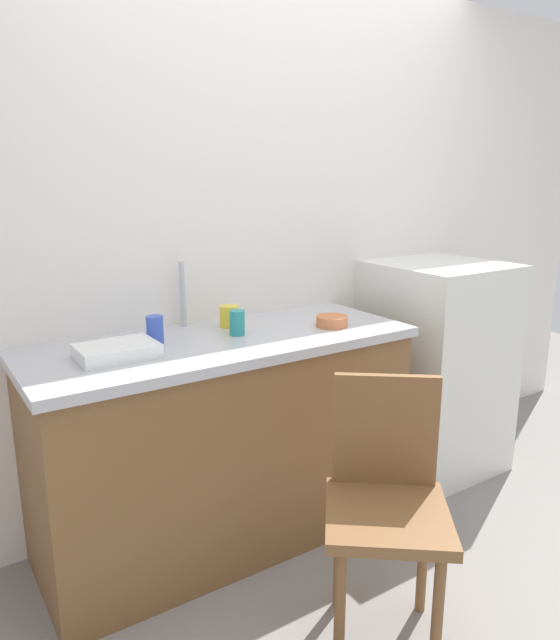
{
  "coord_description": "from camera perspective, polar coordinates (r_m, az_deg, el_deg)",
  "views": [
    {
      "loc": [
        -1.48,
        -1.41,
        1.55
      ],
      "look_at": [
        -0.16,
        0.6,
        0.96
      ],
      "focal_mm": 33.12,
      "sensor_mm": 36.0,
      "label": 1
    }
  ],
  "objects": [
    {
      "name": "ground_plane",
      "position": [
        2.57,
        11.42,
        -23.57
      ],
      "size": [
        8.0,
        8.0,
        0.0
      ],
      "primitive_type": "plane",
      "color": "gray"
    },
    {
      "name": "back_wall",
      "position": [
        2.85,
        -1.66,
        7.42
      ],
      "size": [
        4.8,
        0.1,
        2.46
      ],
      "primitive_type": "cube",
      "color": "white",
      "rests_on": "ground_plane"
    },
    {
      "name": "cabinet_base",
      "position": [
        2.58,
        -5.38,
        -11.88
      ],
      "size": [
        1.55,
        0.6,
        0.87
      ],
      "primitive_type": "cube",
      "color": "brown",
      "rests_on": "ground_plane"
    },
    {
      "name": "countertop",
      "position": [
        2.42,
        -5.62,
        -2.15
      ],
      "size": [
        1.59,
        0.64,
        0.04
      ],
      "primitive_type": "cube",
      "color": "#B7B7BC",
      "rests_on": "cabinet_base"
    },
    {
      "name": "faucet",
      "position": [
        2.57,
        -9.4,
        2.46
      ],
      "size": [
        0.02,
        0.02,
        0.29
      ],
      "primitive_type": "cylinder",
      "color": "#B7B7BC",
      "rests_on": "countertop"
    },
    {
      "name": "refrigerator",
      "position": [
        3.26,
        14.73,
        -4.36
      ],
      "size": [
        0.62,
        0.62,
        1.11
      ],
      "primitive_type": "cube",
      "color": "silver",
      "rests_on": "ground_plane"
    },
    {
      "name": "chair",
      "position": [
        2.09,
        10.22,
        -16.57
      ],
      "size": [
        0.56,
        0.56,
        0.89
      ],
      "rotation": [
        0.0,
        0.0,
        -0.67
      ],
      "color": "brown",
      "rests_on": "ground_plane"
    },
    {
      "name": "dish_tray",
      "position": [
        2.21,
        -15.49,
        -2.88
      ],
      "size": [
        0.28,
        0.2,
        0.05
      ],
      "primitive_type": "cube",
      "color": "white",
      "rests_on": "countertop"
    },
    {
      "name": "terracotta_bowl",
      "position": [
        2.58,
        5.03,
        -0.11
      ],
      "size": [
        0.14,
        0.14,
        0.05
      ],
      "primitive_type": "cylinder",
      "color": "#C67042",
      "rests_on": "countertop"
    },
    {
      "name": "cup_teal",
      "position": [
        2.43,
        -4.17,
        -0.26
      ],
      "size": [
        0.06,
        0.06,
        0.1
      ],
      "primitive_type": "cylinder",
      "color": "teal",
      "rests_on": "countertop"
    },
    {
      "name": "cup_blue",
      "position": [
        2.36,
        -11.99,
        -0.92
      ],
      "size": [
        0.07,
        0.07,
        0.11
      ],
      "primitive_type": "cylinder",
      "color": "blue",
      "rests_on": "countertop"
    },
    {
      "name": "cup_yellow",
      "position": [
        2.57,
        -4.94,
        0.36
      ],
      "size": [
        0.08,
        0.08,
        0.09
      ],
      "primitive_type": "cylinder",
      "color": "yellow",
      "rests_on": "countertop"
    }
  ]
}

